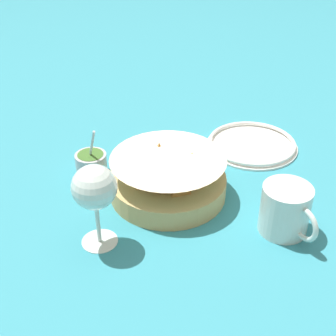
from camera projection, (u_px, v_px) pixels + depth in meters
ground_plane at (164, 183)px, 0.93m from camera, size 4.00×4.00×0.00m
food_basket at (168, 179)px, 0.88m from camera, size 0.22×0.22×0.09m
sauce_cup at (91, 163)px, 0.95m from camera, size 0.07×0.06×0.12m
wine_glass at (94, 190)px, 0.73m from camera, size 0.07×0.07×0.15m
beer_mug at (285, 211)px, 0.79m from camera, size 0.12×0.08×0.09m
side_plate at (252, 144)px, 1.05m from camera, size 0.20×0.20×0.01m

